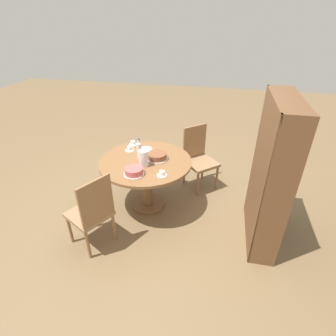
% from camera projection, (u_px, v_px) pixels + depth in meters
% --- Properties ---
extents(ground_plane, '(14.00, 14.00, 0.00)m').
position_uv_depth(ground_plane, '(148.00, 204.00, 3.76)').
color(ground_plane, brown).
extents(dining_table, '(1.20, 1.20, 0.72)m').
position_uv_depth(dining_table, '(146.00, 170.00, 3.47)').
color(dining_table, brown).
rests_on(dining_table, ground_plane).
extents(chair_a, '(0.59, 0.59, 0.95)m').
position_uv_depth(chair_a, '(199.00, 157.00, 3.96)').
color(chair_a, olive).
rests_on(chair_a, ground_plane).
extents(chair_b, '(0.57, 0.57, 0.95)m').
position_uv_depth(chair_b, '(92.00, 212.00, 2.88)').
color(chair_b, olive).
rests_on(chair_b, ground_plane).
extents(bookshelf, '(0.97, 0.28, 1.70)m').
position_uv_depth(bookshelf, '(268.00, 178.00, 2.85)').
color(bookshelf, brown).
rests_on(bookshelf, ground_plane).
extents(coffee_pot, '(0.12, 0.12, 0.25)m').
position_uv_depth(coffee_pot, '(144.00, 158.00, 3.22)').
color(coffee_pot, silver).
rests_on(coffee_pot, dining_table).
extents(water_bottle, '(0.07, 0.07, 0.27)m').
position_uv_depth(water_bottle, '(139.00, 150.00, 3.41)').
color(water_bottle, silver).
rests_on(water_bottle, dining_table).
extents(cake_main, '(0.28, 0.28, 0.08)m').
position_uv_depth(cake_main, '(157.00, 156.00, 3.40)').
color(cake_main, silver).
rests_on(cake_main, dining_table).
extents(cake_second, '(0.25, 0.25, 0.08)m').
position_uv_depth(cake_second, '(134.00, 171.00, 3.08)').
color(cake_second, silver).
rests_on(cake_second, dining_table).
extents(cup_a, '(0.12, 0.12, 0.06)m').
position_uv_depth(cup_a, '(130.00, 149.00, 3.62)').
color(cup_a, silver).
rests_on(cup_a, dining_table).
extents(cup_b, '(0.12, 0.12, 0.06)m').
position_uv_depth(cup_b, '(162.00, 174.00, 3.06)').
color(cup_b, silver).
rests_on(cup_b, dining_table).
extents(cup_c, '(0.12, 0.12, 0.06)m').
position_uv_depth(cup_c, '(133.00, 143.00, 3.77)').
color(cup_c, silver).
rests_on(cup_c, dining_table).
extents(plate_stack, '(0.19, 0.19, 0.04)m').
position_uv_depth(plate_stack, '(145.00, 150.00, 3.59)').
color(plate_stack, white).
rests_on(plate_stack, dining_table).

